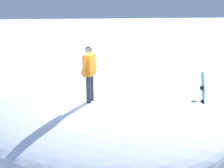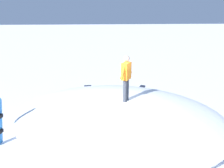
{
  "view_description": "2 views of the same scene",
  "coord_description": "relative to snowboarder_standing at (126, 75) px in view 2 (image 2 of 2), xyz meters",
  "views": [
    {
      "loc": [
        1.73,
        7.41,
        3.64
      ],
      "look_at": [
        -0.13,
        0.14,
        1.45
      ],
      "focal_mm": 40.11,
      "sensor_mm": 36.0,
      "label": 1
    },
    {
      "loc": [
        -1.02,
        -6.83,
        3.96
      ],
      "look_at": [
        0.14,
        0.62,
        1.69
      ],
      "focal_mm": 35.83,
      "sensor_mm": 36.0,
      "label": 2
    }
  ],
  "objects": [
    {
      "name": "ground",
      "position": [
        -0.63,
        -0.52,
        -2.01
      ],
      "size": [
        240.0,
        240.0,
        0.0
      ],
      "primitive_type": "plane",
      "color": "white"
    },
    {
      "name": "snow_mound",
      "position": [
        -0.28,
        -0.05,
        -1.47
      ],
      "size": [
        9.81,
        9.44,
        1.07
      ],
      "primitive_type": "ellipsoid",
      "rotation": [
        0.0,
        0.0,
        2.6
      ],
      "color": "white",
      "rests_on": "ground"
    },
    {
      "name": "snowboarder_standing",
      "position": [
        0.0,
        0.0,
        0.0
      ],
      "size": [
        0.62,
        0.88,
        1.64
      ],
      "color": "#333842",
      "rests_on": "snow_mound"
    },
    {
      "name": "backpack_near",
      "position": [
        1.74,
        3.72,
        -1.8
      ],
      "size": [
        0.47,
        0.56,
        0.41
      ],
      "color": "#1E2333",
      "rests_on": "ground"
    },
    {
      "name": "backpack_far",
      "position": [
        -1.14,
        4.47,
        -1.84
      ],
      "size": [
        0.69,
        0.29,
        0.33
      ],
      "color": "#1E2333",
      "rests_on": "ground"
    }
  ]
}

